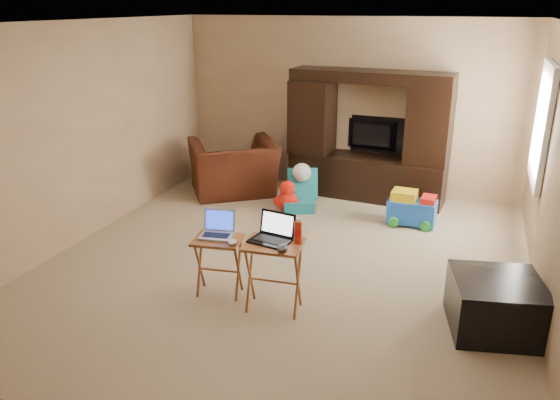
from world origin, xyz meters
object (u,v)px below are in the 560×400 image
at_px(recliner, 233,168).
at_px(mouse_left, 233,242).
at_px(push_toy, 412,208).
at_px(water_bottle, 298,232).
at_px(tray_table_right, 274,277).
at_px(plush_toy, 287,195).
at_px(television, 371,135).
at_px(tray_table_left, 219,267).
at_px(child_rocker, 299,190).
at_px(laptop_left, 216,225).
at_px(laptop_right, 270,229).
at_px(ottoman, 495,305).
at_px(mouse_right, 283,248).
at_px(entertainment_center, 368,136).

bearing_deg(recliner, mouse_left, 79.33).
relative_size(push_toy, water_bottle, 2.94).
bearing_deg(tray_table_right, mouse_left, 172.40).
xyz_separation_m(recliner, plush_toy, (0.98, -0.42, -0.17)).
distance_m(television, tray_table_left, 3.63).
height_order(child_rocker, laptop_left, laptop_left).
relative_size(tray_table_left, water_bottle, 2.84).
relative_size(plush_toy, laptop_right, 1.24).
distance_m(plush_toy, laptop_left, 2.38).
xyz_separation_m(television, recliner, (-1.87, -0.73, -0.48)).
distance_m(ottoman, tray_table_right, 1.93).
bearing_deg(mouse_right, laptop_right, 140.53).
bearing_deg(ottoman, mouse_right, -165.33).
xyz_separation_m(entertainment_center, plush_toy, (-0.88, -0.93, -0.69)).
height_order(plush_toy, water_bottle, water_bottle).
relative_size(push_toy, mouse_left, 5.10).
bearing_deg(recliner, laptop_right, 85.17).
bearing_deg(mouse_right, mouse_left, 165.56).
xyz_separation_m(plush_toy, laptop_left, (0.10, -2.33, 0.49)).
bearing_deg(push_toy, mouse_right, -103.94).
relative_size(recliner, plush_toy, 2.77).
bearing_deg(water_bottle, laptop_left, 177.32).
xyz_separation_m(recliner, child_rocker, (1.12, -0.32, -0.11)).
xyz_separation_m(recliner, laptop_left, (1.08, -2.75, 0.31)).
distance_m(television, laptop_right, 3.58).
distance_m(plush_toy, laptop_right, 2.58).
bearing_deg(ottoman, child_rocker, 138.59).
distance_m(push_toy, laptop_right, 2.74).
xyz_separation_m(laptop_left, mouse_left, (0.22, -0.10, -0.10)).
bearing_deg(laptop_right, tray_table_right, -17.40).
xyz_separation_m(tray_table_right, laptop_left, (-0.62, 0.12, 0.37)).
distance_m(tray_table_left, mouse_left, 0.37).
bearing_deg(television, laptop_left, 80.76).
bearing_deg(tray_table_left, recliner, 103.15).
bearing_deg(entertainment_center, child_rocker, -127.51).
height_order(tray_table_left, laptop_left, laptop_left).
relative_size(mouse_right, water_bottle, 0.66).
xyz_separation_m(entertainment_center, tray_table_right, (-0.16, -3.37, -0.57)).
distance_m(laptop_right, mouse_right, 0.24).
xyz_separation_m(tray_table_left, mouse_left, (0.19, -0.07, 0.32)).
bearing_deg(entertainment_center, laptop_right, -88.98).
bearing_deg(ottoman, laptop_right, -170.53).
distance_m(child_rocker, laptop_right, 2.63).
distance_m(push_toy, mouse_left, 2.86).
xyz_separation_m(push_toy, mouse_right, (-0.80, -2.64, 0.47)).
xyz_separation_m(mouse_left, mouse_right, (0.54, -0.14, 0.09)).
distance_m(entertainment_center, laptop_left, 3.35).
bearing_deg(television, plush_toy, 55.84).
xyz_separation_m(plush_toy, water_bottle, (0.92, -2.37, 0.55)).
bearing_deg(child_rocker, laptop_right, -98.59).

